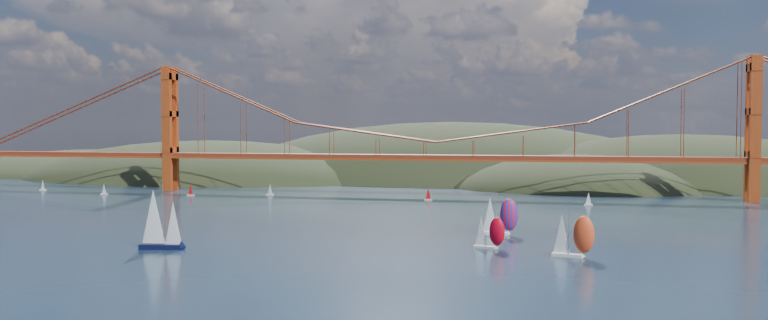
{
  "coord_description": "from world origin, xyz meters",
  "views": [
    {
      "loc": [
        45.85,
        -124.63,
        28.32
      ],
      "look_at": [
        -2.14,
        90.0,
        18.55
      ],
      "focal_mm": 35.0,
      "sensor_mm": 36.0,
      "label": 1
    }
  ],
  "objects": [
    {
      "name": "ground",
      "position": [
        0.0,
        0.0,
        0.0
      ],
      "size": [
        1200.0,
        1200.0,
        0.0
      ],
      "primitive_type": "plane",
      "color": "black",
      "rests_on": "ground"
    },
    {
      "name": "distant_boat_8",
      "position": [
        59.23,
        153.15,
        2.41
      ],
      "size": [
        3.0,
        2.0,
        4.7
      ],
      "color": "silver",
      "rests_on": "ground"
    },
    {
      "name": "racer_0",
      "position": [
        31.93,
        48.93,
        4.01
      ],
      "size": [
        7.56,
        4.0,
        8.48
      ],
      "rotation": [
        0.0,
        0.0,
        -0.2
      ],
      "color": "silver",
      "rests_on": "ground"
    },
    {
      "name": "headlands",
      "position": [
        44.95,
        278.29,
        -12.46
      ],
      "size": [
        725.0,
        225.0,
        96.0
      ],
      "color": "black",
      "rests_on": "ground"
    },
    {
      "name": "distant_boat_2",
      "position": [
        -98.75,
        157.2,
        2.41
      ],
      "size": [
        3.0,
        2.0,
        4.7
      ],
      "color": "silver",
      "rests_on": "ground"
    },
    {
      "name": "sloop_navy",
      "position": [
        -42.46,
        31.93,
        6.78
      ],
      "size": [
        10.16,
        6.16,
        15.36
      ],
      "rotation": [
        0.0,
        0.0,
        0.13
      ],
      "color": "black",
      "rests_on": "ground"
    },
    {
      "name": "racer_1",
      "position": [
        50.52,
        41.43,
        4.93
      ],
      "size": [
        9.28,
        4.71,
        10.43
      ],
      "rotation": [
        0.0,
        0.0,
        -0.18
      ],
      "color": "silver",
      "rests_on": "ground"
    },
    {
      "name": "bridge",
      "position": [
        -1.75,
        180.0,
        32.23
      ],
      "size": [
        552.0,
        12.0,
        55.0
      ],
      "color": "maroon",
      "rests_on": "ground"
    },
    {
      "name": "distant_boat_1",
      "position": [
        -136.11,
        153.31,
        2.41
      ],
      "size": [
        3.0,
        2.0,
        4.7
      ],
      "color": "silver",
      "rests_on": "ground"
    },
    {
      "name": "distant_boat_3",
      "position": [
        -67.27,
        165.47,
        2.41
      ],
      "size": [
        3.0,
        2.0,
        4.7
      ],
      "color": "silver",
      "rests_on": "ground"
    },
    {
      "name": "distant_boat_9",
      "position": [
        -0.14,
        159.32,
        2.41
      ],
      "size": [
        3.0,
        2.0,
        4.7
      ],
      "color": "silver",
      "rests_on": "ground"
    },
    {
      "name": "distant_boat_0",
      "position": [
        -174.39,
        165.27,
        2.41
      ],
      "size": [
        3.0,
        2.0,
        4.7
      ],
      "color": "silver",
      "rests_on": "ground"
    },
    {
      "name": "racer_rwb",
      "position": [
        32.78,
        71.78,
        5.18
      ],
      "size": [
        9.64,
        4.16,
        10.95
      ],
      "rotation": [
        0.0,
        0.0,
        0.09
      ],
      "color": "white",
      "rests_on": "ground"
    }
  ]
}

